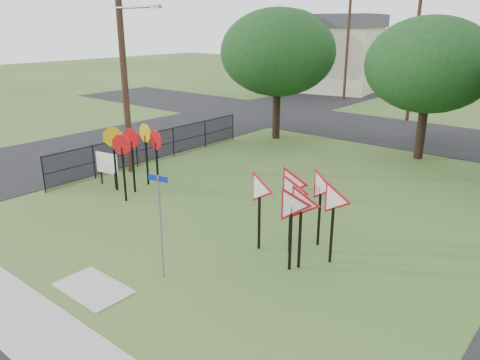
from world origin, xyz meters
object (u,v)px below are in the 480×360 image
object	(u,v)px
stop_sign_cluster	(134,146)
info_board	(107,164)
street_name_sign	(160,220)
yield_sign_cluster	(298,197)

from	to	relation	value
stop_sign_cluster	info_board	distance (m)	1.78
stop_sign_cluster	info_board	xyz separation A→B (m)	(-1.46, -0.30, -0.97)
info_board	street_name_sign	bearing A→B (deg)	-25.33
street_name_sign	info_board	world-z (taller)	street_name_sign
yield_sign_cluster	info_board	distance (m)	9.30
street_name_sign	stop_sign_cluster	size ratio (longest dim) A/B	1.09
street_name_sign	info_board	xyz separation A→B (m)	(-7.23, 3.42, -0.68)
street_name_sign	yield_sign_cluster	world-z (taller)	street_name_sign
yield_sign_cluster	info_board	bearing A→B (deg)	179.24
stop_sign_cluster	yield_sign_cluster	world-z (taller)	stop_sign_cluster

